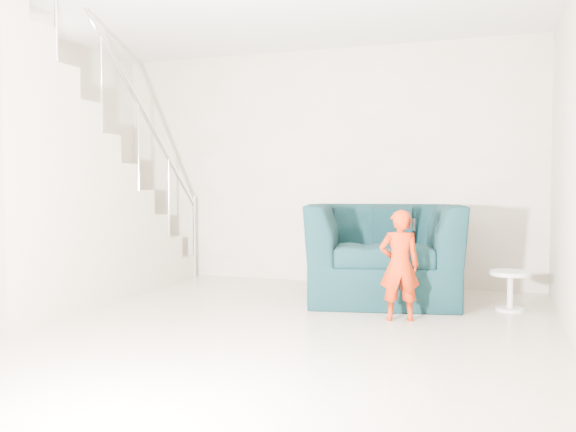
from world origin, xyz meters
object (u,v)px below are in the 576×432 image
at_px(staircase, 48,205).
at_px(armchair, 383,252).
at_px(side_table, 510,284).
at_px(toddler, 399,265).

bearing_deg(staircase, armchair, 23.70).
bearing_deg(side_table, armchair, 173.60).
relative_size(side_table, staircase, 0.10).
xyz_separation_m(side_table, staircase, (-4.10, -1.15, 0.71)).
bearing_deg(armchair, side_table, -17.71).
xyz_separation_m(toddler, staircase, (-3.21, -0.44, 0.48)).
distance_m(armchair, toddler, 0.89).
bearing_deg(staircase, toddler, 7.74).
height_order(armchair, toddler, armchair).
distance_m(toddler, staircase, 3.27).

